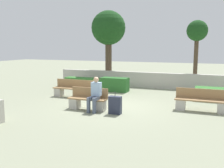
{
  "coord_description": "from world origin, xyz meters",
  "views": [
    {
      "loc": [
        3.73,
        -9.61,
        2.55
      ],
      "look_at": [
        -0.24,
        0.5,
        0.9
      ],
      "focal_mm": 40.0,
      "sensor_mm": 36.0,
      "label": 1
    }
  ],
  "objects": [
    {
      "name": "hedge_block_near_left",
      "position": [
        -3.5,
        3.76,
        0.33
      ],
      "size": [
        2.09,
        0.63,
        0.66
      ],
      "color": "#33702D",
      "rests_on": "ground_plane"
    },
    {
      "name": "person_seated_man",
      "position": [
        -0.41,
        -0.89,
        0.75
      ],
      "size": [
        0.38,
        0.63,
        1.35
      ],
      "color": "#515B70",
      "rests_on": "ground_plane"
    },
    {
      "name": "hedge_block_near_right",
      "position": [
        4.15,
        2.98,
        0.3
      ],
      "size": [
        2.07,
        0.81,
        0.6
      ],
      "color": "#33702D",
      "rests_on": "ground_plane"
    },
    {
      "name": "suitcase",
      "position": [
        0.47,
        -0.98,
        0.34
      ],
      "size": [
        0.47,
        0.24,
        0.88
      ],
      "color": "#282D42",
      "rests_on": "ground_plane"
    },
    {
      "name": "bench_front",
      "position": [
        -0.81,
        -0.75,
        0.33
      ],
      "size": [
        1.61,
        0.48,
        0.87
      ],
      "color": "#937047",
      "rests_on": "ground_plane"
    },
    {
      "name": "bench_left_side",
      "position": [
        -2.62,
        1.2,
        0.35
      ],
      "size": [
        2.1,
        0.48,
        0.87
      ],
      "rotation": [
        0.0,
        0.0,
        0.1
      ],
      "color": "#937047",
      "rests_on": "ground_plane"
    },
    {
      "name": "tree_leftmost",
      "position": [
        -2.8,
        6.36,
        3.68
      ],
      "size": [
        2.31,
        2.31,
        4.94
      ],
      "color": "#473828",
      "rests_on": "ground_plane"
    },
    {
      "name": "bench_right_side",
      "position": [
        3.49,
        0.62,
        0.34
      ],
      "size": [
        2.02,
        0.48,
        0.87
      ],
      "rotation": [
        0.0,
        0.0,
        0.13
      ],
      "color": "#937047",
      "rests_on": "ground_plane"
    },
    {
      "name": "ground_plane",
      "position": [
        0.0,
        0.0,
        0.0
      ],
      "size": [
        60.0,
        60.0,
        0.0
      ],
      "primitive_type": "plane",
      "color": "gray"
    },
    {
      "name": "perimeter_wall",
      "position": [
        0.0,
        5.45,
        0.47
      ],
      "size": [
        11.64,
        0.3,
        0.95
      ],
      "color": "#B7B2A8",
      "rests_on": "ground_plane"
    },
    {
      "name": "hedge_block_mid_left",
      "position": [
        -1.25,
        3.49,
        0.39
      ],
      "size": [
        1.55,
        0.68,
        0.78
      ],
      "color": "#286028",
      "rests_on": "ground_plane"
    },
    {
      "name": "tree_center_left",
      "position": [
        2.91,
        6.39,
        3.29
      ],
      "size": [
        1.24,
        1.24,
        4.09
      ],
      "color": "#473828",
      "rests_on": "ground_plane"
    }
  ]
}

